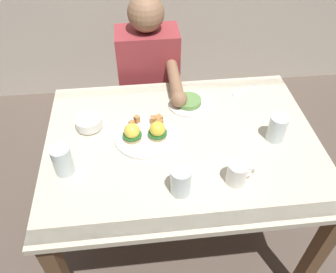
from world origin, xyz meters
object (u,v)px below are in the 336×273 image
(diner_person, at_px, (150,81))
(water_glass_far, at_px, (63,162))
(side_plate, at_px, (189,103))
(dining_table, at_px, (182,158))
(eggs_benedict_plate, at_px, (146,133))
(water_glass_extra, at_px, (181,183))
(water_glass_near, at_px, (277,129))
(fruit_bowl, at_px, (89,123))
(fork, at_px, (243,91))
(coffee_mug, at_px, (238,173))

(diner_person, bearing_deg, water_glass_far, -118.58)
(side_plate, height_order, diner_person, diner_person)
(dining_table, bearing_deg, eggs_benedict_plate, 164.74)
(water_glass_extra, xyz_separation_m, side_plate, (0.11, 0.51, -0.04))
(water_glass_near, xyz_separation_m, water_glass_extra, (-0.45, -0.24, -0.00))
(fruit_bowl, relative_size, fork, 0.81)
(coffee_mug, xyz_separation_m, water_glass_far, (-0.67, 0.13, 0.00))
(fork, distance_m, water_glass_extra, 0.72)
(side_plate, bearing_deg, water_glass_far, -146.83)
(water_glass_near, xyz_separation_m, side_plate, (-0.34, 0.27, -0.04))
(water_glass_near, bearing_deg, diner_person, 129.33)
(water_glass_far, height_order, diner_person, diner_person)
(water_glass_near, bearing_deg, fork, 97.18)
(water_glass_extra, bearing_deg, side_plate, 77.97)
(eggs_benedict_plate, relative_size, fruit_bowl, 2.25)
(side_plate, bearing_deg, water_glass_extra, -102.03)
(coffee_mug, bearing_deg, fruit_bowl, 147.55)
(dining_table, height_order, fruit_bowl, fruit_bowl)
(dining_table, relative_size, fruit_bowl, 10.00)
(coffee_mug, distance_m, water_glass_far, 0.68)
(dining_table, relative_size, fork, 8.07)
(side_plate, bearing_deg, diner_person, 115.79)
(eggs_benedict_plate, xyz_separation_m, coffee_mug, (0.34, -0.28, 0.02))
(fruit_bowl, bearing_deg, side_plate, 13.68)
(eggs_benedict_plate, xyz_separation_m, water_glass_near, (0.56, -0.07, 0.03))
(dining_table, bearing_deg, diner_person, 99.86)
(fruit_bowl, distance_m, water_glass_far, 0.26)
(water_glass_far, bearing_deg, dining_table, 12.77)
(water_glass_far, bearing_deg, fork, 27.20)
(fork, height_order, water_glass_extra, water_glass_extra)
(fork, xyz_separation_m, water_glass_extra, (-0.41, -0.59, 0.05))
(fork, bearing_deg, coffee_mug, -108.07)
(dining_table, bearing_deg, fork, 42.14)
(fork, relative_size, water_glass_extra, 1.24)
(water_glass_far, bearing_deg, water_glass_extra, -18.62)
(diner_person, bearing_deg, fork, -30.39)
(water_glass_extra, bearing_deg, fruit_bowl, 132.41)
(dining_table, distance_m, side_plate, 0.29)
(eggs_benedict_plate, xyz_separation_m, fruit_bowl, (-0.25, 0.09, 0.00))
(coffee_mug, distance_m, fork, 0.60)
(coffee_mug, bearing_deg, water_glass_extra, -173.53)
(water_glass_extra, bearing_deg, fork, 55.36)
(dining_table, height_order, side_plate, side_plate)
(water_glass_far, relative_size, diner_person, 0.11)
(side_plate, bearing_deg, coffee_mug, -76.91)
(water_glass_far, bearing_deg, water_glass_near, 5.71)
(dining_table, relative_size, water_glass_near, 9.86)
(water_glass_near, bearing_deg, water_glass_far, -174.29)
(dining_table, relative_size, eggs_benedict_plate, 4.44)
(dining_table, bearing_deg, coffee_mug, -53.11)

